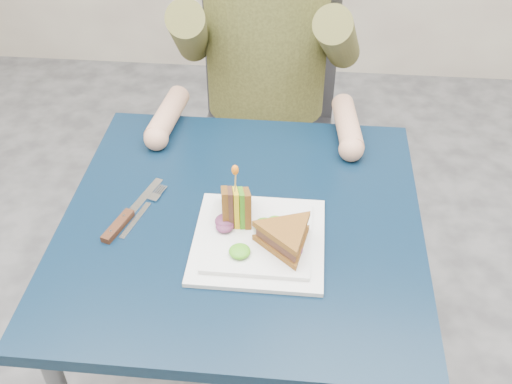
# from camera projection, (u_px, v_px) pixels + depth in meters

# --- Properties ---
(table) EXTENTS (0.75, 0.75, 0.73)m
(table) POSITION_uv_depth(u_px,v_px,m) (242.00, 245.00, 1.30)
(table) COLOR black
(table) RESTS_ON ground
(chair) EXTENTS (0.42, 0.40, 0.93)m
(chair) POSITION_uv_depth(u_px,v_px,m) (268.00, 111.00, 1.92)
(chair) COLOR #47474C
(chair) RESTS_ON ground
(diner) EXTENTS (0.54, 0.59, 0.74)m
(diner) POSITION_uv_depth(u_px,v_px,m) (266.00, 14.00, 1.60)
(diner) COLOR #4E4F23
(diner) RESTS_ON chair
(plate) EXTENTS (0.26, 0.26, 0.02)m
(plate) POSITION_uv_depth(u_px,v_px,m) (259.00, 239.00, 1.19)
(plate) COLOR white
(plate) RESTS_ON table
(sandwich_flat) EXTENTS (0.19, 0.19, 0.05)m
(sandwich_flat) POSITION_uv_depth(u_px,v_px,m) (286.00, 237.00, 1.15)
(sandwich_flat) COLOR brown
(sandwich_flat) RESTS_ON plate
(sandwich_upright) EXTENTS (0.08, 0.13, 0.13)m
(sandwich_upright) POSITION_uv_depth(u_px,v_px,m) (236.00, 206.00, 1.20)
(sandwich_upright) COLOR brown
(sandwich_upright) RESTS_ON plate
(fork) EXTENTS (0.06, 0.18, 0.01)m
(fork) POSITION_uv_depth(u_px,v_px,m) (142.00, 212.00, 1.26)
(fork) COLOR silver
(fork) RESTS_ON table
(knife) EXTENTS (0.08, 0.22, 0.02)m
(knife) POSITION_uv_depth(u_px,v_px,m) (123.00, 220.00, 1.24)
(knife) COLOR silver
(knife) RESTS_ON table
(toothpick) EXTENTS (0.01, 0.01, 0.06)m
(toothpick) POSITION_uv_depth(u_px,v_px,m) (235.00, 181.00, 1.16)
(toothpick) COLOR tan
(toothpick) RESTS_ON sandwich_upright
(toothpick_frill) EXTENTS (0.01, 0.01, 0.02)m
(toothpick_frill) POSITION_uv_depth(u_px,v_px,m) (235.00, 170.00, 1.14)
(toothpick_frill) COLOR orange
(toothpick_frill) RESTS_ON sandwich_upright
(lettuce_spill) EXTENTS (0.15, 0.13, 0.02)m
(lettuce_spill) POSITION_uv_depth(u_px,v_px,m) (262.00, 229.00, 1.19)
(lettuce_spill) COLOR #337A14
(lettuce_spill) RESTS_ON plate
(onion_ring) EXTENTS (0.04, 0.04, 0.02)m
(onion_ring) POSITION_uv_depth(u_px,v_px,m) (266.00, 229.00, 1.18)
(onion_ring) COLOR #9E4C7A
(onion_ring) RESTS_ON plate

